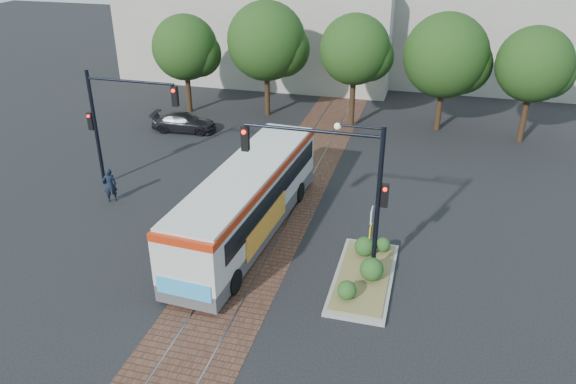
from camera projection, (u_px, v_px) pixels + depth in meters
The scene contains 10 objects.
ground at pixel (253, 249), 23.62m from camera, with size 120.00×120.00×0.00m, color black.
trackbed at pixel (279, 205), 27.07m from camera, with size 3.60×40.00×0.02m.
tree_row at pixel (351, 51), 35.33m from camera, with size 26.40×5.60×7.67m.
warehouses at pixel (354, 30), 46.84m from camera, with size 40.00×13.00×8.00m.
city_bus at pixel (248, 198), 24.03m from camera, with size 3.24×11.74×3.10m.
traffic_island at pixel (365, 271), 21.58m from camera, with size 2.20×5.20×1.13m.
signal_pole_main at pixel (345, 177), 20.16m from camera, with size 5.49×0.46×6.00m.
signal_pole_left at pixel (114, 115), 27.29m from camera, with size 4.99×0.34×6.00m.
officer at pixel (110, 185), 27.13m from camera, with size 0.63×0.42×1.74m, color black.
parked_car at pixel (184, 122), 35.99m from camera, with size 1.67×4.11×1.19m, color black.
Camera 1 is at (6.63, -18.97, 12.73)m, focal length 35.00 mm.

